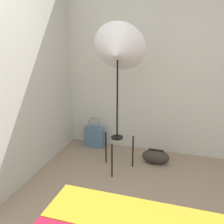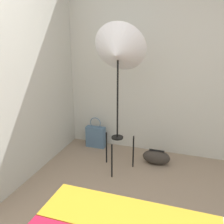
{
  "view_description": "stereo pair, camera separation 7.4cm",
  "coord_description": "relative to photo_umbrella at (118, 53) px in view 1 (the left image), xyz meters",
  "views": [
    {
      "loc": [
        0.47,
        -1.63,
        1.85
      ],
      "look_at": [
        -0.42,
        1.25,
        0.86
      ],
      "focal_mm": 42.0,
      "sensor_mm": 36.0,
      "label": 1
    },
    {
      "loc": [
        0.54,
        -1.6,
        1.85
      ],
      "look_at": [
        -0.42,
        1.25,
        0.86
      ],
      "focal_mm": 42.0,
      "sensor_mm": 36.0,
      "label": 2
    }
  ],
  "objects": [
    {
      "name": "photo_umbrella",
      "position": [
        0.0,
        0.0,
        0.0
      ],
      "size": [
        0.65,
        0.46,
        1.91
      ],
      "color": "black",
      "rests_on": "ground_plane"
    },
    {
      "name": "duffel_bag",
      "position": [
        0.48,
        0.3,
        -1.45
      ],
      "size": [
        0.39,
        0.2,
        0.21
      ],
      "color": "#332D28",
      "rests_on": "ground_plane"
    },
    {
      "name": "wall_side_left",
      "position": [
        -1.01,
        -0.42,
        -0.25
      ],
      "size": [
        0.05,
        8.0,
        2.6
      ],
      "color": "beige",
      "rests_on": "ground_plane"
    },
    {
      "name": "tote_bag",
      "position": [
        -0.53,
        0.54,
        -1.38
      ],
      "size": [
        0.31,
        0.11,
        0.5
      ],
      "color": "slate",
      "rests_on": "ground_plane"
    },
    {
      "name": "wall_back",
      "position": [
        0.41,
        0.74,
        -0.25
      ],
      "size": [
        8.0,
        0.05,
        2.6
      ],
      "color": "beige",
      "rests_on": "ground_plane"
    }
  ]
}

